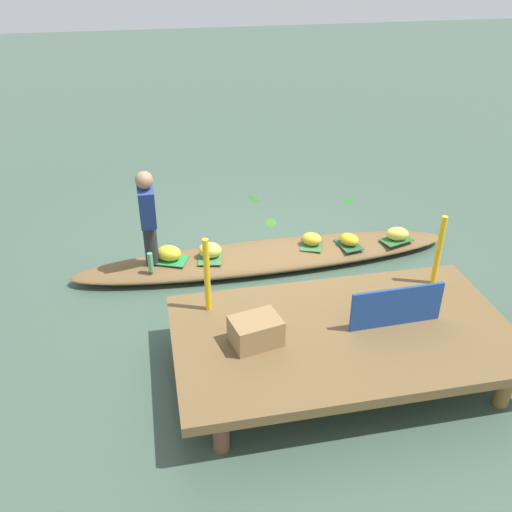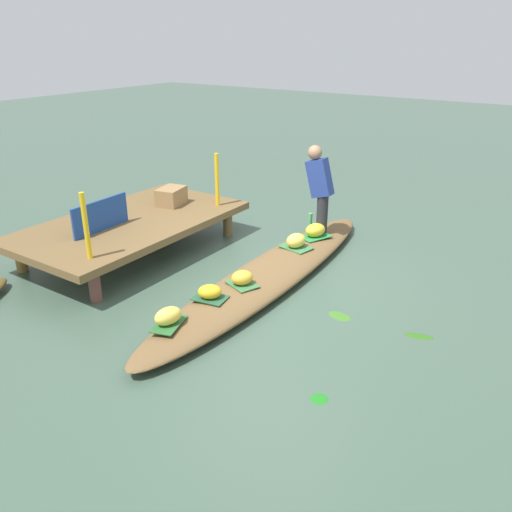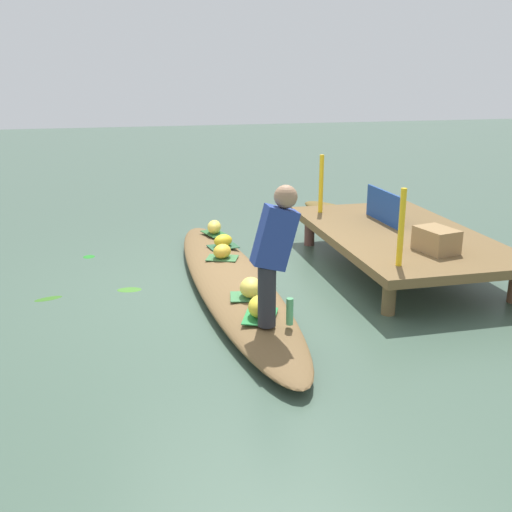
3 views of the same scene
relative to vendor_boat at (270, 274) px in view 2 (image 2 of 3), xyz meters
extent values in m
plane|color=#3E5646|center=(0.00, 0.00, -0.10)|extent=(40.00, 40.00, 0.00)
cube|color=brown|center=(-0.28, 2.13, 0.33)|extent=(3.20, 1.80, 0.10)
cylinder|color=brown|center=(-1.56, 1.41, 0.09)|extent=(0.14, 0.14, 0.38)
cylinder|color=brown|center=(1.00, 1.41, 0.09)|extent=(0.14, 0.14, 0.38)
cylinder|color=olive|center=(-1.56, 2.85, 0.09)|extent=(0.14, 0.14, 0.38)
cylinder|color=brown|center=(1.00, 2.85, 0.09)|extent=(0.14, 0.14, 0.38)
ellipsoid|color=brown|center=(0.00, 0.00, 0.00)|extent=(4.90, 0.92, 0.20)
cube|color=#2B622E|center=(-1.73, 0.09, 0.11)|extent=(0.46, 0.35, 0.01)
ellipsoid|color=#F9D652|center=(-1.73, 0.09, 0.19)|extent=(0.33, 0.25, 0.18)
cube|color=#3A7644|center=(0.73, 0.05, 0.11)|extent=(0.35, 0.45, 0.01)
ellipsoid|color=#ECCF50|center=(0.73, 0.05, 0.20)|extent=(0.34, 0.29, 0.19)
cube|color=#265334|center=(-1.07, 0.10, 0.11)|extent=(0.31, 0.40, 0.01)
ellipsoid|color=gold|center=(-1.07, 0.10, 0.18)|extent=(0.31, 0.33, 0.16)
cube|color=#396E3D|center=(-0.59, 0.00, 0.11)|extent=(0.38, 0.43, 0.01)
ellipsoid|color=gold|center=(-0.59, 0.00, 0.19)|extent=(0.33, 0.31, 0.17)
cube|color=#27843F|center=(1.23, 0.02, 0.11)|extent=(0.50, 0.42, 0.01)
ellipsoid|color=yellow|center=(1.23, 0.02, 0.20)|extent=(0.37, 0.32, 0.19)
cylinder|color=#28282D|center=(1.44, 0.03, 0.38)|extent=(0.16, 0.16, 0.55)
cube|color=navy|center=(1.44, 0.10, 0.90)|extent=(0.19, 0.41, 0.57)
sphere|color=#9E7556|center=(1.43, 0.19, 1.25)|extent=(0.20, 0.20, 0.20)
cylinder|color=#54A869|center=(1.46, 0.24, 0.22)|extent=(0.06, 0.06, 0.25)
cube|color=navy|center=(-0.78, 2.13, 0.59)|extent=(0.91, 0.06, 0.41)
cylinder|color=yellow|center=(-1.48, 1.53, 0.77)|extent=(0.06, 0.06, 0.79)
cylinder|color=yellow|center=(0.92, 1.53, 0.77)|extent=(0.06, 0.06, 0.79)
cube|color=olive|center=(0.57, 2.13, 0.51)|extent=(0.50, 0.41, 0.26)
ellipsoid|color=#2E621A|center=(-0.22, -1.97, -0.10)|extent=(0.20, 0.32, 0.01)
ellipsoid|color=#1E771F|center=(-1.69, -1.59, -0.10)|extent=(0.18, 0.17, 0.01)
ellipsoid|color=#3B7425|center=(-0.30, -1.11, -0.10)|extent=(0.21, 0.29, 0.01)
camera|label=1|loc=(1.36, 6.05, 3.64)|focal=39.29mm
camera|label=2|loc=(-4.99, -3.16, 2.80)|focal=36.65mm
camera|label=3|loc=(6.24, -1.20, 2.29)|focal=42.69mm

